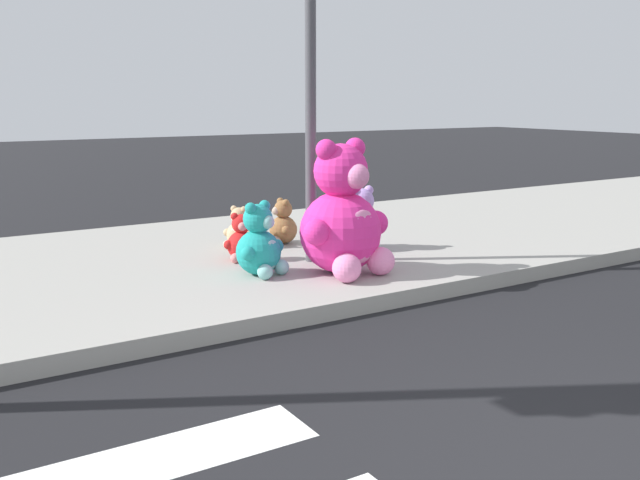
% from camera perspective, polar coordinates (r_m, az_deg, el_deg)
% --- Properties ---
extents(sidewalk, '(28.00, 4.40, 0.15)m').
position_cam_1_polar(sidewalk, '(7.47, -10.52, -1.97)').
color(sidewalk, '#9E9B93').
rests_on(sidewalk, ground_plane).
extents(sign_pole, '(0.56, 0.11, 3.20)m').
position_cam_1_polar(sign_pole, '(6.99, -0.77, 11.96)').
color(sign_pole, '#4C4C51').
rests_on(sign_pole, sidewalk).
extents(plush_pink_large, '(0.98, 0.89, 1.28)m').
position_cam_1_polar(plush_pink_large, '(6.59, 1.92, 1.63)').
color(plush_pink_large, '#F22D93').
rests_on(plush_pink_large, sidewalk).
extents(plush_red, '(0.37, 0.35, 0.50)m').
position_cam_1_polar(plush_red, '(7.21, -6.41, -0.11)').
color(plush_red, red).
rests_on(plush_red, sidewalk).
extents(plush_brown, '(0.36, 0.40, 0.52)m').
position_cam_1_polar(plush_brown, '(8.00, -3.13, 1.19)').
color(plush_brown, olive).
rests_on(plush_brown, sidewalk).
extents(plush_teal, '(0.51, 0.50, 0.70)m').
position_cam_1_polar(plush_teal, '(6.58, -4.94, -0.47)').
color(plush_teal, teal).
rests_on(plush_teal, sidewalk).
extents(plush_lavender, '(0.54, 0.48, 0.70)m').
position_cam_1_polar(plush_lavender, '(7.73, 3.29, 1.35)').
color(plush_lavender, '#B28CD8').
rests_on(plush_lavender, sidewalk).
extents(plush_tan, '(0.34, 0.33, 0.47)m').
position_cam_1_polar(plush_tan, '(7.81, -6.69, 0.72)').
color(plush_tan, tan).
rests_on(plush_tan, sidewalk).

